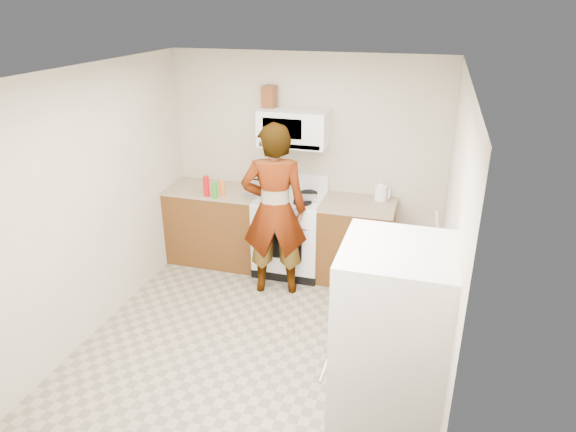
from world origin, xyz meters
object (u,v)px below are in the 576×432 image
(microwave, at_px, (294,128))
(kettle, at_px, (381,193))
(person, at_px, (274,211))
(saucepan, at_px, (275,185))
(gas_range, at_px, (290,232))
(fridge, at_px, (392,368))

(microwave, relative_size, kettle, 4.65)
(kettle, bearing_deg, person, -157.56)
(saucepan, bearing_deg, kettle, 3.76)
(gas_range, bearing_deg, microwave, 90.00)
(saucepan, bearing_deg, person, -73.58)
(gas_range, distance_m, fridge, 2.96)
(kettle, xyz_separation_m, saucepan, (-1.21, -0.08, 0.00))
(kettle, bearing_deg, gas_range, 179.39)
(microwave, bearing_deg, kettle, 2.54)
(person, relative_size, fridge, 1.12)
(fridge, height_order, saucepan, fridge)
(fridge, bearing_deg, person, 124.94)
(gas_range, height_order, microwave, microwave)
(fridge, bearing_deg, gas_range, 118.82)
(person, height_order, saucepan, person)
(fridge, bearing_deg, kettle, 98.55)
(person, height_order, kettle, person)
(microwave, distance_m, kettle, 1.21)
(fridge, height_order, kettle, fridge)
(gas_range, bearing_deg, person, -94.32)
(person, bearing_deg, fridge, 109.80)
(microwave, height_order, fridge, microwave)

